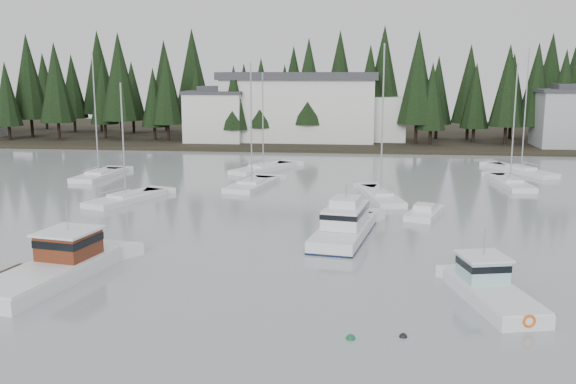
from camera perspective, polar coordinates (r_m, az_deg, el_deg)
name	(u,v)px	position (r m, az deg, el deg)	size (l,w,h in m)	color
far_shore_land	(333,135)	(118.98, 4.05, 5.11)	(240.00, 54.00, 1.00)	black
conifer_treeline	(330,141)	(108.05, 3.80, 4.54)	(200.00, 22.00, 20.00)	black
house_west	(215,115)	(103.15, -6.47, 6.79)	(9.54, 7.42, 8.75)	silver
house_east_a	(572,117)	(104.23, 23.90, 6.12)	(10.60, 8.48, 9.25)	#999EA0
harbor_inn	(311,108)	(104.11, 2.10, 7.51)	(29.50, 11.50, 10.90)	silver
lobster_boat_brown	(52,270)	(39.15, -20.21, -6.53)	(6.23, 10.37, 4.91)	white
cabin_cruiser_center	(344,228)	(46.07, 5.04, -3.20)	(4.80, 10.50, 4.35)	white
lobster_boat_teal	(491,292)	(35.16, 17.57, -8.44)	(4.24, 7.78, 4.11)	white
sailboat_2	(99,176)	(74.45, -16.46, 1.33)	(3.41, 8.77, 14.16)	white
sailboat_3	(126,200)	(60.33, -14.21, -0.72)	(5.64, 8.97, 11.21)	white
sailboat_4	(510,184)	(70.50, 19.12, 0.66)	(3.37, 9.61, 12.98)	white
sailboat_5	(252,186)	(65.60, -3.23, 0.52)	(4.66, 8.96, 13.03)	white
sailboat_6	(263,170)	(76.40, -2.22, 1.98)	(7.19, 9.97, 12.04)	white
sailboat_7	(521,172)	(79.48, 20.00, 1.70)	(6.64, 10.18, 14.75)	white
sailboat_8	(380,197)	(60.24, 8.21, -0.48)	(4.47, 9.79, 14.65)	white
runabout_1	(424,215)	(53.48, 11.99, -2.00)	(3.66, 5.48, 1.42)	white
mooring_buoy_green	(351,339)	(29.39, 5.58, -12.87)	(0.43, 0.43, 0.43)	#145933
mooring_buoy_dark	(403,337)	(29.90, 10.20, -12.57)	(0.37, 0.37, 0.37)	black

